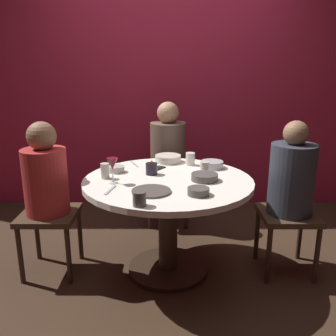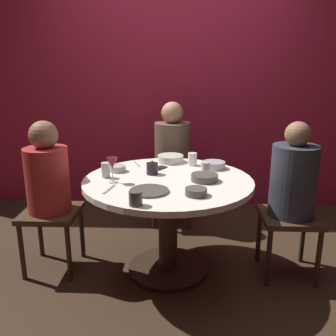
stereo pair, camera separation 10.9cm
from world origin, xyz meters
TOP-DOWN VIEW (x-y plane):
  - ground_plane at (0.00, 0.00)m, footprint 8.00×8.00m
  - back_wall at (0.00, 1.46)m, footprint 6.00×0.10m
  - dining_table at (0.00, 0.00)m, footprint 1.20×1.20m
  - seated_diner_left at (-0.87, 0.00)m, footprint 0.40×0.40m
  - seated_diner_back at (0.00, 0.90)m, footprint 0.40×0.40m
  - seated_diner_right at (0.88, 0.00)m, footprint 0.40×0.40m
  - candle_holder at (-0.12, 0.11)m, footprint 0.09×0.09m
  - wine_glass at (-0.38, -0.09)m, footprint 0.08×0.08m
  - dinner_plate at (-0.11, -0.28)m, footprint 0.25×0.25m
  - cell_phone at (-0.09, 0.26)m, footprint 0.14×0.15m
  - bowl_serving_large at (0.34, 0.29)m, footprint 0.18×0.18m
  - bowl_salad_center at (0.26, -0.03)m, footprint 0.19×0.19m
  - bowl_small_white at (-0.39, 0.17)m, footprint 0.12×0.12m
  - bowl_sauce_side at (0.19, -0.33)m, footprint 0.14×0.14m
  - bowl_rice_portion at (0.00, 0.46)m, footprint 0.21×0.21m
  - cup_near_candle at (-0.16, -0.51)m, footprint 0.08×0.08m
  - cup_by_left_diner at (-0.45, 0.01)m, footprint 0.06×0.06m
  - cup_by_right_diner at (0.18, 0.37)m, footprint 0.07×0.07m
  - cup_center_front at (0.27, 0.13)m, footprint 0.07×0.07m
  - fork_near_plate at (-0.37, -0.24)m, footprint 0.05×0.18m
  - knife_near_plate at (-0.28, 0.39)m, footprint 0.08×0.17m

SIDE VIEW (x-z plane):
  - ground_plane at x=0.00m, z-range 0.00..0.00m
  - dining_table at x=0.00m, z-range 0.19..0.92m
  - seated_diner_right at x=0.88m, z-range 0.13..1.28m
  - seated_diner_left at x=-0.87m, z-range 0.14..1.27m
  - fork_near_plate at x=-0.37m, z-range 0.73..0.73m
  - knife_near_plate at x=-0.28m, z-range 0.73..0.73m
  - seated_diner_back at x=0.00m, z-range 0.14..1.32m
  - cell_phone at x=-0.09m, z-range 0.73..0.73m
  - dinner_plate at x=-0.11m, z-range 0.73..0.74m
  - bowl_sauce_side at x=0.19m, z-range 0.73..0.77m
  - bowl_small_white at x=-0.39m, z-range 0.73..0.77m
  - bowl_salad_center at x=0.26m, z-range 0.73..0.77m
  - bowl_serving_large at x=0.34m, z-range 0.73..0.78m
  - bowl_rice_portion at x=0.00m, z-range 0.73..0.78m
  - cup_near_candle at x=-0.16m, z-range 0.73..0.81m
  - candle_holder at x=-0.12m, z-range 0.72..0.82m
  - cup_center_front at x=0.27m, z-range 0.73..0.82m
  - cup_by_right_diner at x=0.18m, z-range 0.73..0.83m
  - cup_by_left_diner at x=-0.45m, z-range 0.73..0.84m
  - wine_glass at x=-0.38m, z-range 0.77..0.94m
  - back_wall at x=0.00m, z-range 0.00..2.60m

